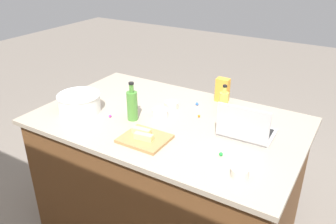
{
  "coord_description": "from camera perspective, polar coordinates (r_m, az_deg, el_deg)",
  "views": [
    {
      "loc": [
        -1.01,
        1.67,
        1.91
      ],
      "look_at": [
        0.0,
        0.0,
        0.95
      ],
      "focal_mm": 36.64,
      "sensor_mm": 36.0,
      "label": 1
    }
  ],
  "objects": [
    {
      "name": "candy_5",
      "position": [
        1.84,
        8.79,
        -6.94
      ],
      "size": [
        0.02,
        0.02,
        0.02
      ],
      "primitive_type": "sphere",
      "color": "green",
      "rests_on": "island_counter"
    },
    {
      "name": "mixing_bowl_large",
      "position": [
        2.35,
        -14.53,
        1.58
      ],
      "size": [
        0.28,
        0.28,
        0.12
      ],
      "color": "white",
      "rests_on": "island_counter"
    },
    {
      "name": "ramekin_medium",
      "position": [
        1.71,
        11.84,
        -9.8
      ],
      "size": [
        0.09,
        0.09,
        0.04
      ],
      "primitive_type": "cylinder",
      "color": "beige",
      "rests_on": "island_counter"
    },
    {
      "name": "island_counter",
      "position": [
        2.43,
        -0.0,
        -10.6
      ],
      "size": [
        1.69,
        1.05,
        0.9
      ],
      "color": "brown",
      "rests_on": "ground"
    },
    {
      "name": "candy_4",
      "position": [
        2.07,
        8.93,
        -3.07
      ],
      "size": [
        0.01,
        0.01,
        0.01
      ],
      "primitive_type": "sphere",
      "color": "blue",
      "rests_on": "island_counter"
    },
    {
      "name": "ramekin_small",
      "position": [
        2.23,
        -1.32,
        -0.06
      ],
      "size": [
        0.1,
        0.1,
        0.05
      ],
      "primitive_type": "cylinder",
      "color": "white",
      "rests_on": "island_counter"
    },
    {
      "name": "candy_6",
      "position": [
        2.39,
        4.85,
        1.37
      ],
      "size": [
        0.02,
        0.02,
        0.02
      ],
      "primitive_type": "sphere",
      "color": "blue",
      "rests_on": "island_counter"
    },
    {
      "name": "bottle_olive",
      "position": [
        2.16,
        -5.97,
        1.19
      ],
      "size": [
        0.07,
        0.07,
        0.25
      ],
      "color": "#4C8C38",
      "rests_on": "island_counter"
    },
    {
      "name": "ramekin_wide",
      "position": [
        2.33,
        0.56,
        1.17
      ],
      "size": [
        0.09,
        0.09,
        0.05
      ],
      "primitive_type": "cylinder",
      "color": "beige",
      "rests_on": "island_counter"
    },
    {
      "name": "cutting_board",
      "position": [
        1.96,
        -3.89,
        -4.46
      ],
      "size": [
        0.26,
        0.23,
        0.02
      ],
      "primitive_type": "cube",
      "color": "#AD7F4C",
      "rests_on": "island_counter"
    },
    {
      "name": "laptop",
      "position": [
        2.03,
        12.79,
        -2.83
      ],
      "size": [
        0.32,
        0.24,
        0.22
      ],
      "color": "#B7B7BC",
      "rests_on": "island_counter"
    },
    {
      "name": "candy_2",
      "position": [
        2.25,
        12.95,
        -0.96
      ],
      "size": [
        0.02,
        0.02,
        0.02
      ],
      "primitive_type": "sphere",
      "color": "blue",
      "rests_on": "island_counter"
    },
    {
      "name": "candy_0",
      "position": [
        2.22,
        5.17,
        -0.68
      ],
      "size": [
        0.02,
        0.02,
        0.02
      ],
      "primitive_type": "sphere",
      "color": "orange",
      "rests_on": "island_counter"
    },
    {
      "name": "bottle_oil",
      "position": [
        2.27,
        9.25,
        1.64
      ],
      "size": [
        0.06,
        0.06,
        0.2
      ],
      "color": "#DBC64C",
      "rests_on": "island_counter"
    },
    {
      "name": "butter_stick_right",
      "position": [
        1.93,
        -4.08,
        -4.12
      ],
      "size": [
        0.11,
        0.05,
        0.04
      ],
      "primitive_type": "cube",
      "rotation": [
        0.0,
        0.0,
        0.14
      ],
      "color": "#F4E58C",
      "rests_on": "cutting_board"
    },
    {
      "name": "candy_3",
      "position": [
        2.24,
        -9.61,
        -0.66
      ],
      "size": [
        0.02,
        0.02,
        0.02
      ],
      "primitive_type": "sphere",
      "color": "#CC3399",
      "rests_on": "island_counter"
    },
    {
      "name": "butter_stick_left",
      "position": [
        1.99,
        -4.45,
        -3.21
      ],
      "size": [
        0.11,
        0.05,
        0.04
      ],
      "primitive_type": "cube",
      "rotation": [
        0.0,
        0.0,
        0.1
      ],
      "color": "#F4E58C",
      "rests_on": "cutting_board"
    },
    {
      "name": "candy_bag",
      "position": [
        2.45,
        9.04,
        3.64
      ],
      "size": [
        0.09,
        0.06,
        0.17
      ],
      "primitive_type": "cube",
      "color": "gold",
      "rests_on": "island_counter"
    }
  ]
}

